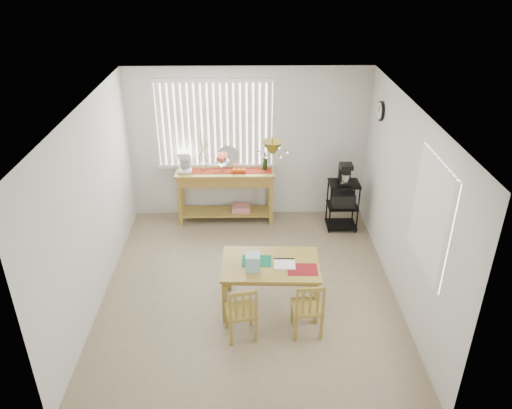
{
  "coord_description": "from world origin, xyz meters",
  "views": [
    {
      "loc": [
        -0.01,
        -5.62,
        4.3
      ],
      "look_at": [
        0.1,
        0.55,
        1.05
      ],
      "focal_mm": 35.0,
      "sensor_mm": 36.0,
      "label": 1
    }
  ],
  "objects_px": {
    "sideboard": "(226,184)",
    "chair_right": "(308,308)",
    "wire_cart": "(343,201)",
    "dining_table": "(270,268)",
    "chair_left": "(242,312)",
    "cart_items": "(345,174)"
  },
  "relations": [
    {
      "from": "sideboard",
      "to": "chair_right",
      "type": "height_order",
      "value": "sideboard"
    },
    {
      "from": "chair_left",
      "to": "chair_right",
      "type": "bearing_deg",
      "value": 3.39
    },
    {
      "from": "sideboard",
      "to": "chair_right",
      "type": "distance_m",
      "value": 3.1
    },
    {
      "from": "sideboard",
      "to": "wire_cart",
      "type": "distance_m",
      "value": 1.97
    },
    {
      "from": "wire_cart",
      "to": "chair_right",
      "type": "xyz_separation_m",
      "value": [
        -0.86,
        -2.58,
        -0.12
      ]
    },
    {
      "from": "chair_right",
      "to": "cart_items",
      "type": "bearing_deg",
      "value": 71.69
    },
    {
      "from": "chair_left",
      "to": "chair_right",
      "type": "distance_m",
      "value": 0.8
    },
    {
      "from": "wire_cart",
      "to": "chair_left",
      "type": "relative_size",
      "value": 1.08
    },
    {
      "from": "dining_table",
      "to": "cart_items",
      "type": "bearing_deg",
      "value": 57.71
    },
    {
      "from": "sideboard",
      "to": "chair_right",
      "type": "relative_size",
      "value": 2.08
    },
    {
      "from": "cart_items",
      "to": "dining_table",
      "type": "bearing_deg",
      "value": -122.29
    },
    {
      "from": "chair_left",
      "to": "wire_cart",
      "type": "bearing_deg",
      "value": 57.79
    },
    {
      "from": "cart_items",
      "to": "chair_left",
      "type": "bearing_deg",
      "value": -122.13
    },
    {
      "from": "chair_left",
      "to": "sideboard",
      "type": "bearing_deg",
      "value": 95.5
    },
    {
      "from": "cart_items",
      "to": "dining_table",
      "type": "relative_size",
      "value": 0.27
    },
    {
      "from": "sideboard",
      "to": "cart_items",
      "type": "distance_m",
      "value": 1.99
    },
    {
      "from": "wire_cart",
      "to": "dining_table",
      "type": "xyz_separation_m",
      "value": [
        -1.29,
        -2.03,
        0.09
      ]
    },
    {
      "from": "wire_cart",
      "to": "cart_items",
      "type": "xyz_separation_m",
      "value": [
        0.0,
        0.01,
        0.49
      ]
    },
    {
      "from": "dining_table",
      "to": "wire_cart",
      "type": "bearing_deg",
      "value": 57.59
    },
    {
      "from": "cart_items",
      "to": "wire_cart",
      "type": "bearing_deg",
      "value": -90.0
    },
    {
      "from": "dining_table",
      "to": "chair_right",
      "type": "bearing_deg",
      "value": -52.09
    },
    {
      "from": "cart_items",
      "to": "chair_right",
      "type": "relative_size",
      "value": 0.44
    }
  ]
}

